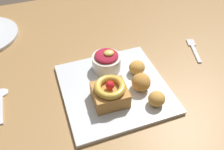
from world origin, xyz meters
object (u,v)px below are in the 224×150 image
(spoon, at_px, (1,100))
(fork, at_px, (194,49))
(cake_slice, at_px, (110,93))
(berry_ramekin, at_px, (107,61))
(front_plate, at_px, (114,88))
(fritter_back, at_px, (157,99))
(fritter_front, at_px, (137,67))
(fritter_middle, at_px, (141,82))

(spoon, bearing_deg, fork, -87.67)
(cake_slice, height_order, berry_ramekin, cake_slice)
(front_plate, xyz_separation_m, fritter_back, (0.08, -0.09, 0.03))
(fritter_back, xyz_separation_m, spoon, (-0.39, 0.16, -0.03))
(fritter_front, relative_size, spoon, 0.38)
(cake_slice, xyz_separation_m, fritter_back, (0.11, -0.05, -0.01))
(cake_slice, distance_m, fritter_front, 0.14)
(front_plate, height_order, fork, front_plate)
(cake_slice, xyz_separation_m, fritter_middle, (0.10, 0.01, -0.01))
(fritter_front, xyz_separation_m, spoon, (-0.39, 0.03, -0.03))
(spoon, bearing_deg, fritter_back, -111.69)
(fritter_middle, relative_size, fritter_back, 1.21)
(fritter_front, bearing_deg, fritter_back, -90.38)
(fritter_back, relative_size, fork, 0.36)
(cake_slice, relative_size, berry_ramekin, 1.07)
(fritter_front, distance_m, spoon, 0.39)
(fritter_front, distance_m, fritter_middle, 0.07)
(spoon, bearing_deg, fritter_front, -94.12)
(fritter_back, bearing_deg, front_plate, 131.08)
(cake_slice, bearing_deg, spoon, 158.53)
(cake_slice, xyz_separation_m, fritter_front, (0.11, 0.08, -0.01))
(cake_slice, distance_m, spoon, 0.30)
(cake_slice, distance_m, fork, 0.37)
(berry_ramekin, distance_m, fritter_back, 0.19)
(fritter_middle, height_order, fritter_back, fritter_middle)
(front_plate, xyz_separation_m, fritter_front, (0.08, 0.03, 0.03))
(fork, distance_m, spoon, 0.63)
(fritter_middle, bearing_deg, spoon, 165.51)
(front_plate, distance_m, fork, 0.33)
(fork, bearing_deg, fritter_middle, 131.75)
(cake_slice, distance_m, berry_ramekin, 0.13)
(front_plate, xyz_separation_m, cake_slice, (-0.03, -0.04, 0.04))
(fritter_front, bearing_deg, fork, 12.02)
(front_plate, xyz_separation_m, fork, (0.32, 0.08, -0.00))
(fritter_front, bearing_deg, cake_slice, -145.54)
(fritter_middle, height_order, spoon, fritter_middle)
(front_plate, relative_size, fritter_front, 6.07)
(cake_slice, xyz_separation_m, spoon, (-0.28, 0.11, -0.04))
(fritter_middle, bearing_deg, fritter_front, 75.88)
(berry_ramekin, bearing_deg, fritter_front, -30.83)
(fritter_middle, bearing_deg, cake_slice, -172.20)
(fritter_front, bearing_deg, berry_ramekin, 149.17)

